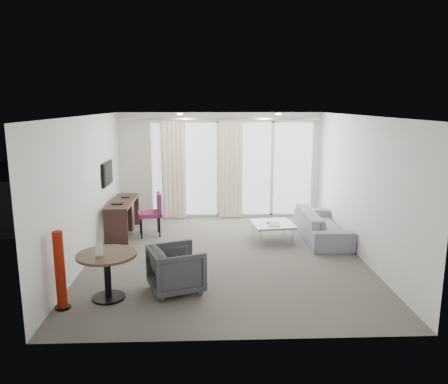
{
  "coord_description": "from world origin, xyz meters",
  "views": [
    {
      "loc": [
        -0.32,
        -7.81,
        2.81
      ],
      "look_at": [
        0.0,
        0.6,
        1.1
      ],
      "focal_mm": 35.0,
      "sensor_mm": 36.0,
      "label": 1
    }
  ],
  "objects_px": {
    "desk": "(123,217)",
    "red_lamp": "(60,270)",
    "desk_chair": "(150,214)",
    "round_table": "(108,276)",
    "rattan_chair_a": "(265,188)",
    "tub_armchair": "(176,269)",
    "sofa": "(322,225)",
    "rattan_chair_b": "(275,187)",
    "coffee_table": "(272,232)"
  },
  "relations": [
    {
      "from": "round_table",
      "to": "rattan_chair_b",
      "type": "height_order",
      "value": "rattan_chair_b"
    },
    {
      "from": "desk_chair",
      "to": "rattan_chair_a",
      "type": "relative_size",
      "value": 1.05
    },
    {
      "from": "desk",
      "to": "desk_chair",
      "type": "xyz_separation_m",
      "value": [
        0.6,
        -0.13,
        0.1
      ]
    },
    {
      "from": "desk",
      "to": "round_table",
      "type": "xyz_separation_m",
      "value": [
        0.39,
        -3.25,
        -0.03
      ]
    },
    {
      "from": "desk",
      "to": "red_lamp",
      "type": "xyz_separation_m",
      "value": [
        -0.18,
        -3.54,
        0.19
      ]
    },
    {
      "from": "red_lamp",
      "to": "tub_armchair",
      "type": "relative_size",
      "value": 1.45
    },
    {
      "from": "sofa",
      "to": "rattan_chair_b",
      "type": "relative_size",
      "value": 2.67
    },
    {
      "from": "desk_chair",
      "to": "round_table",
      "type": "bearing_deg",
      "value": -105.31
    },
    {
      "from": "red_lamp",
      "to": "round_table",
      "type": "bearing_deg",
      "value": 27.0
    },
    {
      "from": "desk",
      "to": "red_lamp",
      "type": "distance_m",
      "value": 3.55
    },
    {
      "from": "tub_armchair",
      "to": "rattan_chair_a",
      "type": "height_order",
      "value": "rattan_chair_a"
    },
    {
      "from": "round_table",
      "to": "sofa",
      "type": "bearing_deg",
      "value": 35.47
    },
    {
      "from": "rattan_chair_a",
      "to": "round_table",
      "type": "bearing_deg",
      "value": -120.03
    },
    {
      "from": "desk",
      "to": "desk_chair",
      "type": "distance_m",
      "value": 0.62
    },
    {
      "from": "round_table",
      "to": "rattan_chair_a",
      "type": "height_order",
      "value": "rattan_chair_a"
    },
    {
      "from": "coffee_table",
      "to": "sofa",
      "type": "bearing_deg",
      "value": 4.36
    },
    {
      "from": "rattan_chair_b",
      "to": "sofa",
      "type": "bearing_deg",
      "value": -91.16
    },
    {
      "from": "desk_chair",
      "to": "tub_armchair",
      "type": "distance_m",
      "value": 3.0
    },
    {
      "from": "desk_chair",
      "to": "round_table",
      "type": "distance_m",
      "value": 3.13
    },
    {
      "from": "sofa",
      "to": "red_lamp",
      "type": "bearing_deg",
      "value": 124.46
    },
    {
      "from": "sofa",
      "to": "rattan_chair_a",
      "type": "bearing_deg",
      "value": 12.93
    },
    {
      "from": "desk",
      "to": "red_lamp",
      "type": "relative_size",
      "value": 1.43
    },
    {
      "from": "sofa",
      "to": "rattan_chair_a",
      "type": "xyz_separation_m",
      "value": [
        -0.77,
        3.35,
        0.14
      ]
    },
    {
      "from": "rattan_chair_a",
      "to": "tub_armchair",
      "type": "bearing_deg",
      "value": -112.93
    },
    {
      "from": "tub_armchair",
      "to": "coffee_table",
      "type": "relative_size",
      "value": 0.94
    },
    {
      "from": "desk",
      "to": "round_table",
      "type": "bearing_deg",
      "value": -83.16
    },
    {
      "from": "desk_chair",
      "to": "desk",
      "type": "bearing_deg",
      "value": 156.8
    },
    {
      "from": "rattan_chair_b",
      "to": "tub_armchair",
      "type": "bearing_deg",
      "value": -118.24
    },
    {
      "from": "tub_armchair",
      "to": "sofa",
      "type": "height_order",
      "value": "tub_armchair"
    },
    {
      "from": "tub_armchair",
      "to": "sofa",
      "type": "distance_m",
      "value": 3.84
    },
    {
      "from": "tub_armchair",
      "to": "rattan_chair_b",
      "type": "xyz_separation_m",
      "value": [
        2.5,
        6.39,
        0.03
      ]
    },
    {
      "from": "round_table",
      "to": "rattan_chair_a",
      "type": "bearing_deg",
      "value": 63.11
    },
    {
      "from": "desk",
      "to": "round_table",
      "type": "height_order",
      "value": "desk"
    },
    {
      "from": "desk_chair",
      "to": "rattan_chair_a",
      "type": "distance_m",
      "value": 4.15
    },
    {
      "from": "desk_chair",
      "to": "rattan_chair_b",
      "type": "relative_size",
      "value": 1.22
    },
    {
      "from": "tub_armchair",
      "to": "rattan_chair_a",
      "type": "distance_m",
      "value": 6.25
    },
    {
      "from": "sofa",
      "to": "coffee_table",
      "type": "bearing_deg",
      "value": 94.36
    },
    {
      "from": "rattan_chair_b",
      "to": "round_table",
      "type": "bearing_deg",
      "value": -124.63
    },
    {
      "from": "sofa",
      "to": "tub_armchair",
      "type": "bearing_deg",
      "value": 131.26
    },
    {
      "from": "red_lamp",
      "to": "sofa",
      "type": "height_order",
      "value": "red_lamp"
    },
    {
      "from": "desk_chair",
      "to": "sofa",
      "type": "relative_size",
      "value": 0.46
    },
    {
      "from": "desk_chair",
      "to": "red_lamp",
      "type": "xyz_separation_m",
      "value": [
        -0.79,
        -3.41,
        0.09
      ]
    },
    {
      "from": "desk_chair",
      "to": "rattan_chair_b",
      "type": "height_order",
      "value": "desk_chair"
    },
    {
      "from": "desk",
      "to": "sofa",
      "type": "height_order",
      "value": "desk"
    },
    {
      "from": "desk",
      "to": "red_lamp",
      "type": "bearing_deg",
      "value": -92.99
    },
    {
      "from": "desk",
      "to": "tub_armchair",
      "type": "distance_m",
      "value": 3.32
    },
    {
      "from": "round_table",
      "to": "rattan_chair_a",
      "type": "relative_size",
      "value": 0.97
    },
    {
      "from": "tub_armchair",
      "to": "rattan_chair_a",
      "type": "relative_size",
      "value": 0.87
    },
    {
      "from": "tub_armchair",
      "to": "red_lamp",
      "type": "bearing_deg",
      "value": 88.36
    },
    {
      "from": "round_table",
      "to": "sofa",
      "type": "distance_m",
      "value": 4.75
    }
  ]
}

